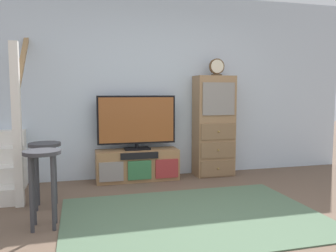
{
  "coord_description": "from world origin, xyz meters",
  "views": [
    {
      "loc": [
        -1.1,
        -2.58,
        1.26
      ],
      "look_at": [
        0.05,
        1.82,
        0.81
      ],
      "focal_mm": 36.51,
      "sensor_mm": 36.0,
      "label": 1
    }
  ],
  "objects_px": {
    "side_cabinet": "(214,126)",
    "bar_stool_far": "(45,160)",
    "media_console": "(137,165)",
    "bar_stool_near": "(43,171)",
    "desk_clock": "(217,67)",
    "television": "(137,121)"
  },
  "relations": [
    {
      "from": "television",
      "to": "bar_stool_near",
      "type": "bearing_deg",
      "value": -126.72
    },
    {
      "from": "television",
      "to": "bar_stool_far",
      "type": "xyz_separation_m",
      "value": [
        -1.17,
        -0.92,
        -0.32
      ]
    },
    {
      "from": "side_cabinet",
      "to": "bar_stool_near",
      "type": "relative_size",
      "value": 2.06
    },
    {
      "from": "desk_clock",
      "to": "bar_stool_far",
      "type": "xyz_separation_m",
      "value": [
        -2.36,
        -0.9,
        -1.1
      ]
    },
    {
      "from": "media_console",
      "to": "bar_stool_near",
      "type": "height_order",
      "value": "bar_stool_near"
    },
    {
      "from": "side_cabinet",
      "to": "bar_stool_far",
      "type": "xyz_separation_m",
      "value": [
        -2.34,
        -0.91,
        -0.22
      ]
    },
    {
      "from": "bar_stool_far",
      "to": "bar_stool_near",
      "type": "bearing_deg",
      "value": -87.04
    },
    {
      "from": "media_console",
      "to": "desk_clock",
      "type": "relative_size",
      "value": 4.6
    },
    {
      "from": "side_cabinet",
      "to": "bar_stool_far",
      "type": "relative_size",
      "value": 2.1
    },
    {
      "from": "side_cabinet",
      "to": "desk_clock",
      "type": "distance_m",
      "value": 0.88
    },
    {
      "from": "television",
      "to": "side_cabinet",
      "type": "relative_size",
      "value": 0.74
    },
    {
      "from": "media_console",
      "to": "desk_clock",
      "type": "distance_m",
      "value": 1.85
    },
    {
      "from": "television",
      "to": "bar_stool_near",
      "type": "relative_size",
      "value": 1.53
    },
    {
      "from": "bar_stool_far",
      "to": "side_cabinet",
      "type": "bearing_deg",
      "value": 21.29
    },
    {
      "from": "media_console",
      "to": "television",
      "type": "height_order",
      "value": "television"
    },
    {
      "from": "bar_stool_near",
      "to": "desk_clock",
      "type": "bearing_deg",
      "value": 32.59
    },
    {
      "from": "desk_clock",
      "to": "bar_stool_near",
      "type": "distance_m",
      "value": 2.98
    },
    {
      "from": "desk_clock",
      "to": "side_cabinet",
      "type": "bearing_deg",
      "value": 151.45
    },
    {
      "from": "side_cabinet",
      "to": "bar_stool_near",
      "type": "height_order",
      "value": "side_cabinet"
    },
    {
      "from": "television",
      "to": "media_console",
      "type": "bearing_deg",
      "value": -90.0
    },
    {
      "from": "side_cabinet",
      "to": "desk_clock",
      "type": "height_order",
      "value": "desk_clock"
    },
    {
      "from": "media_console",
      "to": "side_cabinet",
      "type": "bearing_deg",
      "value": 0.5
    }
  ]
}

